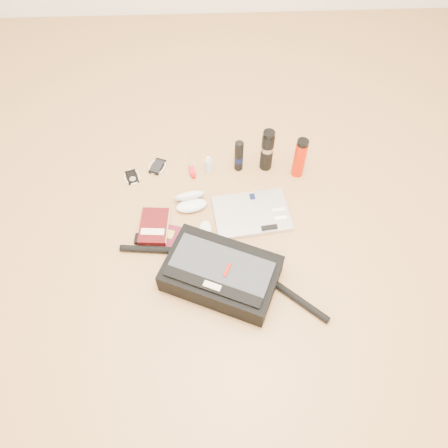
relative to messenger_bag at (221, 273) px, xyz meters
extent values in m
plane|color=#A87846|center=(-0.02, 0.21, -0.06)|extent=(4.00, 4.00, 0.00)
cube|color=black|center=(0.00, 0.00, 0.00)|extent=(0.58, 0.48, 0.12)
cube|color=#2B2D32|center=(0.00, -0.01, 0.06)|extent=(0.50, 0.38, 0.01)
cube|color=black|center=(-0.04, -0.10, 0.07)|extent=(0.43, 0.22, 0.02)
cube|color=beige|center=(-0.04, -0.10, 0.07)|extent=(0.08, 0.06, 0.02)
cube|color=#9E0900|center=(0.03, -0.02, 0.07)|extent=(0.04, 0.07, 0.02)
cylinder|color=black|center=(-0.32, 0.17, -0.05)|extent=(0.31, 0.06, 0.03)
cylinder|color=black|center=(0.35, -0.13, -0.05)|extent=(0.26, 0.23, 0.03)
cube|color=black|center=(-0.36, 0.23, -0.05)|extent=(0.12, 0.07, 0.02)
cube|color=silver|center=(0.17, 0.36, -0.05)|extent=(0.40, 0.30, 0.03)
cube|color=black|center=(0.18, 0.46, -0.04)|extent=(0.03, 0.04, 0.00)
cube|color=silver|center=(0.31, 0.37, -0.04)|extent=(0.07, 0.03, 0.01)
cube|color=white|center=(0.31, 0.31, -0.04)|extent=(0.06, 0.03, 0.01)
cube|color=black|center=(0.25, 0.26, -0.03)|extent=(0.08, 0.03, 0.01)
cube|color=#45090B|center=(-0.32, 0.30, -0.05)|extent=(0.15, 0.22, 0.04)
cube|color=beige|center=(-0.25, 0.29, -0.05)|extent=(0.02, 0.20, 0.03)
cube|color=beige|center=(-0.32, 0.26, -0.03)|extent=(0.12, 0.04, 0.00)
cube|color=#521020|center=(-0.25, 0.25, -0.06)|extent=(0.13, 0.16, 0.01)
cube|color=gold|center=(-0.25, 0.26, -0.06)|extent=(0.06, 0.06, 0.00)
ellipsoid|color=silver|center=(-0.07, 0.27, -0.05)|extent=(0.07, 0.11, 0.04)
ellipsoid|color=silver|center=(-0.13, 0.42, -0.04)|extent=(0.17, 0.11, 0.05)
ellipsoid|color=silver|center=(-0.14, 0.47, -0.02)|extent=(0.17, 0.11, 0.09)
ellipsoid|color=black|center=(-0.17, 0.41, -0.04)|extent=(0.05, 0.04, 0.01)
ellipsoid|color=black|center=(-0.10, 0.42, -0.04)|extent=(0.05, 0.04, 0.01)
cylinder|color=black|center=(-0.13, 0.42, -0.04)|extent=(0.03, 0.01, 0.00)
cube|color=black|center=(-0.46, 0.64, -0.06)|extent=(0.09, 0.11, 0.01)
cylinder|color=#B0B0B2|center=(-0.45, 0.62, -0.05)|extent=(0.04, 0.04, 0.00)
torus|color=white|center=(-0.46, 0.64, -0.06)|extent=(0.11, 0.11, 0.01)
cube|color=black|center=(-0.32, 0.71, -0.06)|extent=(0.10, 0.13, 0.01)
cube|color=black|center=(-0.32, 0.71, -0.05)|extent=(0.08, 0.10, 0.00)
torus|color=silver|center=(-0.32, 0.71, -0.06)|extent=(0.12, 0.12, 0.01)
cube|color=red|center=(-0.13, 0.65, -0.05)|extent=(0.04, 0.06, 0.03)
cube|color=#AB150B|center=(-0.12, 0.62, -0.05)|extent=(0.02, 0.02, 0.02)
cylinder|color=#B1B1B4|center=(-0.14, 0.69, -0.05)|extent=(0.03, 0.04, 0.02)
cylinder|color=#AED7EE|center=(-0.04, 0.66, -0.02)|extent=(0.04, 0.04, 0.09)
cylinder|color=silver|center=(-0.04, 0.66, 0.04)|extent=(0.03, 0.03, 0.02)
cylinder|color=white|center=(-0.04, 0.66, 0.05)|extent=(0.02, 0.02, 0.01)
cylinder|color=black|center=(0.12, 0.68, 0.03)|extent=(0.06, 0.06, 0.19)
cylinder|color=black|center=(0.12, 0.68, 0.01)|extent=(0.06, 0.06, 0.04)
ellipsoid|color=black|center=(0.12, 0.68, 0.13)|extent=(0.06, 0.06, 0.02)
cylinder|color=black|center=(0.27, 0.69, 0.05)|extent=(0.08, 0.08, 0.24)
cylinder|color=#9D9D9F|center=(0.27, 0.69, 0.08)|extent=(0.08, 0.08, 0.03)
cylinder|color=black|center=(0.27, 0.69, 0.18)|extent=(0.07, 0.07, 0.02)
cylinder|color=red|center=(0.44, 0.63, 0.05)|extent=(0.07, 0.07, 0.22)
cylinder|color=black|center=(0.44, 0.63, 0.17)|extent=(0.06, 0.06, 0.02)
camera|label=1|loc=(-0.02, -0.91, 1.77)|focal=35.00mm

